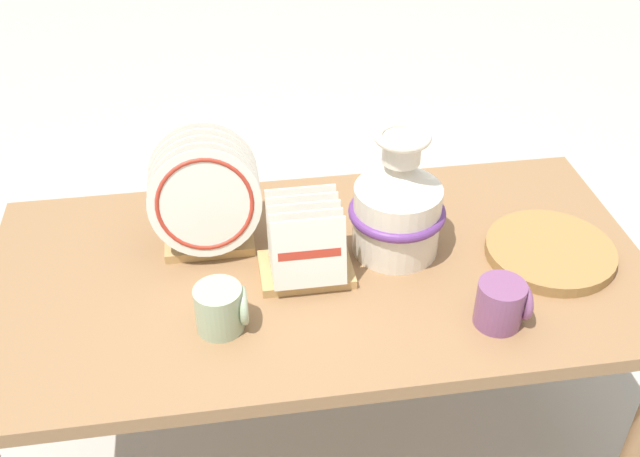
# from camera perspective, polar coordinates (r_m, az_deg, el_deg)

# --- Properties ---
(ground_plane) EXTENTS (14.00, 14.00, 0.00)m
(ground_plane) POSITION_cam_1_polar(r_m,az_deg,el_deg) (2.12, 0.00, -15.44)
(ground_plane) COLOR #B2ADA3
(display_table) EXTENTS (1.49, 0.75, 0.59)m
(display_table) POSITION_cam_1_polar(r_m,az_deg,el_deg) (1.73, 0.00, -4.58)
(display_table) COLOR olive
(display_table) RESTS_ON ground_plane
(ceramic_vase) EXTENTS (0.22, 0.22, 0.31)m
(ceramic_vase) POSITION_cam_1_polar(r_m,az_deg,el_deg) (1.68, 5.94, 1.91)
(ceramic_vase) COLOR silver
(ceramic_vase) RESTS_ON display_table
(dish_rack_round_plates) EXTENTS (0.25, 0.19, 0.27)m
(dish_rack_round_plates) POSITION_cam_1_polar(r_m,az_deg,el_deg) (1.71, -8.73, 2.08)
(dish_rack_round_plates) COLOR tan
(dish_rack_round_plates) RESTS_ON display_table
(dish_rack_square_plates) EXTENTS (0.21, 0.16, 0.18)m
(dish_rack_square_plates) POSITION_cam_1_polar(r_m,az_deg,el_deg) (1.64, -1.10, -1.70)
(dish_rack_square_plates) COLOR tan
(dish_rack_square_plates) RESTS_ON display_table
(wicker_charger_stack) EXTENTS (0.29, 0.29, 0.03)m
(wicker_charger_stack) POSITION_cam_1_polar(r_m,az_deg,el_deg) (1.80, 17.13, -1.67)
(wicker_charger_stack) COLOR olive
(wicker_charger_stack) RESTS_ON display_table
(mug_plum_glaze) EXTENTS (0.11, 0.10, 0.10)m
(mug_plum_glaze) POSITION_cam_1_polar(r_m,az_deg,el_deg) (1.57, 13.71, -5.57)
(mug_plum_glaze) COLOR #7A4770
(mug_plum_glaze) RESTS_ON display_table
(mug_sage_glaze) EXTENTS (0.11, 0.10, 0.10)m
(mug_sage_glaze) POSITION_cam_1_polar(r_m,az_deg,el_deg) (1.53, -7.50, -6.05)
(mug_sage_glaze) COLOR #9EB28E
(mug_sage_glaze) RESTS_ON display_table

